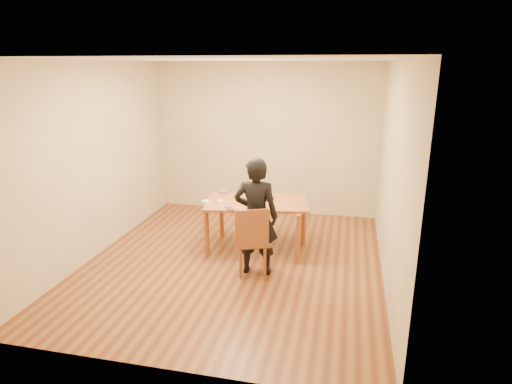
% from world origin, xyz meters
% --- Properties ---
extents(room_shell, '(4.00, 4.50, 2.70)m').
position_xyz_m(room_shell, '(0.00, 0.34, 1.35)').
color(room_shell, '#5C2D17').
rests_on(room_shell, ground).
extents(dining_table, '(1.58, 1.10, 0.04)m').
position_xyz_m(dining_table, '(0.21, 0.50, 0.73)').
color(dining_table, brown).
rests_on(dining_table, floor).
extents(dining_chair, '(0.48, 0.48, 0.04)m').
position_xyz_m(dining_chair, '(0.36, -0.27, 0.45)').
color(dining_chair, brown).
rests_on(dining_chair, floor).
extents(cake_plate, '(0.28, 0.28, 0.02)m').
position_xyz_m(cake_plate, '(0.30, 0.64, 0.76)').
color(cake_plate, red).
rests_on(cake_plate, dining_table).
extents(cake, '(0.24, 0.24, 0.08)m').
position_xyz_m(cake, '(0.30, 0.64, 0.81)').
color(cake, white).
rests_on(cake, cake_plate).
extents(frosting_dome, '(0.23, 0.23, 0.03)m').
position_xyz_m(frosting_dome, '(0.30, 0.64, 0.86)').
color(frosting_dome, white).
rests_on(frosting_dome, cake).
extents(frosting_tub, '(0.09, 0.09, 0.08)m').
position_xyz_m(frosting_tub, '(0.23, 0.08, 0.79)').
color(frosting_tub, white).
rests_on(frosting_tub, dining_table).
extents(frosting_lid, '(0.09, 0.09, 0.01)m').
position_xyz_m(frosting_lid, '(-0.11, 0.14, 0.75)').
color(frosting_lid, '#211CB6').
rests_on(frosting_lid, dining_table).
extents(frosting_dollop, '(0.04, 0.04, 0.02)m').
position_xyz_m(frosting_dollop, '(-0.11, 0.14, 0.77)').
color(frosting_dollop, white).
rests_on(frosting_dollop, frosting_lid).
extents(ramekin_green, '(0.09, 0.09, 0.04)m').
position_xyz_m(ramekin_green, '(-0.47, 0.24, 0.77)').
color(ramekin_green, white).
rests_on(ramekin_green, dining_table).
extents(ramekin_yellow, '(0.08, 0.08, 0.04)m').
position_xyz_m(ramekin_yellow, '(-0.28, 0.32, 0.77)').
color(ramekin_yellow, white).
rests_on(ramekin_yellow, dining_table).
extents(ramekin_multi, '(0.08, 0.08, 0.04)m').
position_xyz_m(ramekin_multi, '(-0.47, 0.29, 0.77)').
color(ramekin_multi, white).
rests_on(ramekin_multi, dining_table).
extents(candy_box_pink, '(0.16, 0.10, 0.02)m').
position_xyz_m(candy_box_pink, '(-0.37, 0.79, 0.76)').
color(candy_box_pink, '#CC3064').
rests_on(candy_box_pink, dining_table).
extents(candy_box_green, '(0.13, 0.10, 0.02)m').
position_xyz_m(candy_box_green, '(-0.37, 0.79, 0.78)').
color(candy_box_green, green).
rests_on(candy_box_green, candy_box_pink).
extents(spatula, '(0.16, 0.02, 0.01)m').
position_xyz_m(spatula, '(-0.02, 0.04, 0.75)').
color(spatula, black).
rests_on(spatula, dining_table).
extents(person, '(0.58, 0.40, 1.56)m').
position_xyz_m(person, '(0.36, -0.23, 0.78)').
color(person, black).
rests_on(person, floor).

